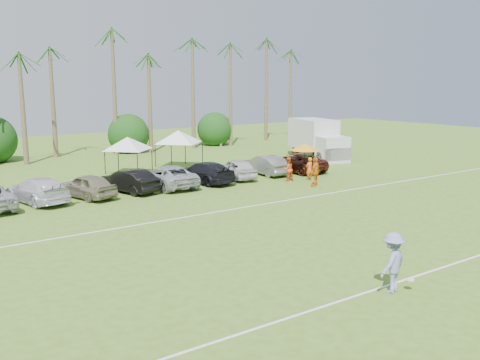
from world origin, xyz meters
TOP-DOWN VIEW (x-y plane):
  - ground at (0.00, 0.00)m, footprint 120.00×120.00m
  - field_lines at (0.00, 8.00)m, footprint 80.00×12.10m
  - palm_tree_4 at (-4.00, 38.00)m, footprint 2.40×2.40m
  - palm_tree_5 at (0.00, 38.00)m, footprint 2.40×2.40m
  - palm_tree_6 at (4.00, 38.00)m, footprint 2.40×2.40m
  - palm_tree_7 at (8.00, 38.00)m, footprint 2.40×2.40m
  - palm_tree_8 at (13.00, 38.00)m, footprint 2.40×2.40m
  - palm_tree_9 at (18.00, 38.00)m, footprint 2.40×2.40m
  - palm_tree_10 at (23.00, 38.00)m, footprint 2.40×2.40m
  - palm_tree_11 at (27.00, 38.00)m, footprint 2.40×2.40m
  - bush_tree_2 at (6.00, 39.00)m, footprint 4.00×4.00m
  - bush_tree_3 at (16.00, 39.00)m, footprint 4.00×4.00m
  - sideline_player_a at (10.20, 17.88)m, footprint 0.62×0.44m
  - sideline_player_b at (8.95, 18.67)m, footprint 0.88×0.73m
  - sideline_player_c at (9.11, 16.12)m, footprint 1.23×0.88m
  - box_truck at (18.10, 25.48)m, footprint 3.94×7.06m
  - canopy_tent_left at (0.96, 27.34)m, footprint 4.01×4.01m
  - canopy_tent_right at (5.60, 28.16)m, footprint 4.25×4.25m
  - market_umbrella at (11.08, 19.37)m, footprint 2.13×2.13m
  - frisbee_player at (-1.05, 1.59)m, footprint 1.43×1.02m
  - parked_car_3 at (-6.99, 21.72)m, footprint 2.98×5.22m
  - parked_car_4 at (-4.28, 21.30)m, footprint 2.78×4.49m
  - parked_car_5 at (-1.57, 21.44)m, footprint 2.60×4.57m
  - parked_car_6 at (1.14, 21.46)m, footprint 2.50×5.19m
  - parked_car_7 at (3.84, 21.43)m, footprint 2.75×5.17m
  - parked_car_8 at (6.55, 21.43)m, footprint 2.47×4.44m
  - parked_car_9 at (9.26, 21.62)m, footprint 1.66×4.38m
  - parked_car_10 at (11.97, 21.32)m, footprint 2.56×5.22m

SIDE VIEW (x-z plane):
  - ground at x=0.00m, z-range 0.00..0.00m
  - field_lines at x=0.00m, z-range 0.00..0.01m
  - parked_car_3 at x=-6.99m, z-range 0.00..1.43m
  - parked_car_4 at x=-4.28m, z-range 0.00..1.43m
  - parked_car_5 at x=-1.57m, z-range 0.00..1.43m
  - parked_car_6 at x=1.14m, z-range 0.00..1.43m
  - parked_car_7 at x=3.84m, z-range 0.00..1.43m
  - parked_car_8 at x=6.55m, z-range 0.00..1.43m
  - parked_car_9 at x=9.26m, z-range 0.00..1.43m
  - parked_car_10 at x=11.97m, z-range 0.00..1.43m
  - sideline_player_a at x=10.20m, z-range 0.00..1.63m
  - sideline_player_b at x=8.95m, z-range 0.00..1.65m
  - sideline_player_c at x=9.11m, z-range 0.00..1.93m
  - frisbee_player at x=-1.05m, z-range 0.00..2.01m
  - bush_tree_2 at x=6.00m, z-range -0.20..3.80m
  - bush_tree_3 at x=16.00m, z-range -0.20..3.80m
  - box_truck at x=18.10m, z-range 0.12..3.56m
  - market_umbrella at x=11.08m, z-range 0.94..3.31m
  - canopy_tent_left at x=0.96m, z-range 1.16..4.40m
  - canopy_tent_right at x=5.60m, z-range 1.23..4.67m
  - palm_tree_4 at x=-4.00m, z-range 3.03..11.93m
  - palm_tree_8 at x=13.00m, z-range 3.03..11.93m
  - palm_tree_5 at x=0.00m, z-range 3.40..13.30m
  - palm_tree_9 at x=18.00m, z-range 3.40..13.30m
  - palm_tree_6 at x=4.00m, z-range 3.76..14.66m
  - palm_tree_10 at x=23.00m, z-range 3.76..14.66m
  - palm_tree_7 at x=8.00m, z-range 4.11..16.01m
  - palm_tree_11 at x=27.00m, z-range 4.11..16.01m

